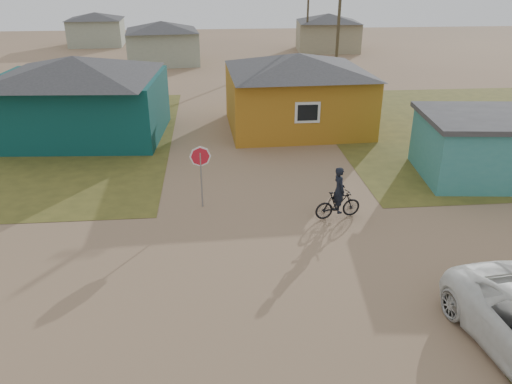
# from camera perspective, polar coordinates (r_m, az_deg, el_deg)

# --- Properties ---
(ground) EXTENTS (120.00, 120.00, 0.00)m
(ground) POSITION_cam_1_polar(r_m,az_deg,el_deg) (14.08, 3.81, -9.79)
(ground) COLOR #987657
(grass_ne) EXTENTS (20.00, 18.00, 0.00)m
(grass_ne) POSITION_cam_1_polar(r_m,az_deg,el_deg) (30.28, 27.05, 6.63)
(grass_ne) COLOR brown
(grass_ne) RESTS_ON ground
(house_teal) EXTENTS (8.93, 7.08, 4.00)m
(house_teal) POSITION_cam_1_polar(r_m,az_deg,el_deg) (26.47, -19.68, 10.27)
(house_teal) COLOR #0A3A39
(house_teal) RESTS_ON ground
(house_yellow) EXTENTS (7.72, 6.76, 3.90)m
(house_yellow) POSITION_cam_1_polar(r_m,az_deg,el_deg) (26.54, 4.71, 11.51)
(house_yellow) COLOR #AB6F1A
(house_yellow) RESTS_ON ground
(shed_turquoise) EXTENTS (6.71, 4.93, 2.60)m
(shed_turquoise) POSITION_cam_1_polar(r_m,az_deg,el_deg) (22.33, 26.10, 4.72)
(shed_turquoise) COLOR teal
(shed_turquoise) RESTS_ON ground
(house_pale_west) EXTENTS (7.04, 6.15, 3.60)m
(house_pale_west) POSITION_cam_1_polar(r_m,az_deg,el_deg) (46.06, -10.64, 16.51)
(house_pale_west) COLOR #969D87
(house_pale_west) RESTS_ON ground
(house_beige_east) EXTENTS (6.95, 6.05, 3.60)m
(house_beige_east) POSITION_cam_1_polar(r_m,az_deg,el_deg) (53.20, 8.21, 17.69)
(house_beige_east) COLOR gray
(house_beige_east) RESTS_ON ground
(house_pale_north) EXTENTS (6.28, 5.81, 3.40)m
(house_pale_north) POSITION_cam_1_polar(r_m,az_deg,el_deg) (59.05, -17.79, 17.38)
(house_pale_north) COLOR #969D87
(house_pale_north) RESTS_ON ground
(utility_pole_near) EXTENTS (1.40, 0.20, 8.00)m
(utility_pole_near) POSITION_cam_1_polar(r_m,az_deg,el_deg) (34.74, 9.38, 17.92)
(utility_pole_near) COLOR #473D2B
(utility_pole_near) RESTS_ON ground
(utility_pole_far) EXTENTS (1.40, 0.20, 8.00)m
(utility_pole_far) POSITION_cam_1_polar(r_m,az_deg,el_deg) (50.52, 5.96, 20.05)
(utility_pole_far) COLOR #473D2B
(utility_pole_far) RESTS_ON ground
(stop_sign) EXTENTS (0.72, 0.27, 2.29)m
(stop_sign) POSITION_cam_1_polar(r_m,az_deg,el_deg) (17.41, -6.36, 3.38)
(stop_sign) COLOR gray
(stop_sign) RESTS_ON ground
(cyclist) EXTENTS (1.69, 0.75, 1.85)m
(cyclist) POSITION_cam_1_polar(r_m,az_deg,el_deg) (17.15, 9.39, -0.87)
(cyclist) COLOR black
(cyclist) RESTS_ON ground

